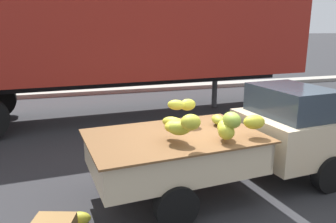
{
  "coord_description": "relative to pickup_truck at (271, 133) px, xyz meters",
  "views": [
    {
      "loc": [
        -2.3,
        -4.58,
        2.74
      ],
      "look_at": [
        -0.69,
        0.73,
        1.32
      ],
      "focal_mm": 35.52,
      "sensor_mm": 36.0,
      "label": 1
    }
  ],
  "objects": [
    {
      "name": "semi_trailer",
      "position": [
        -1.97,
        5.26,
        1.66
      ],
      "size": [
        12.12,
        3.24,
        3.95
      ],
      "rotation": [
        0.0,
        0.0,
        0.06
      ],
      "color": "maroon",
      "rests_on": "ground"
    },
    {
      "name": "fallen_banana_bunch_near_tailgate",
      "position": [
        -3.42,
        -0.5,
        -0.79
      ],
      "size": [
        0.39,
        0.28,
        0.18
      ],
      "primitive_type": "ellipsoid",
      "rotation": [
        0.0,
        0.0,
        6.05
      ],
      "color": "gold",
      "rests_on": "ground"
    },
    {
      "name": "pickup_truck",
      "position": [
        0.0,
        0.0,
        0.0
      ],
      "size": [
        4.91,
        2.14,
        1.7
      ],
      "rotation": [
        0.0,
        0.0,
        0.09
      ],
      "color": "#CCB793",
      "rests_on": "ground"
    },
    {
      "name": "curb_strip",
      "position": [
        -1.12,
        9.22,
        -0.8
      ],
      "size": [
        80.0,
        0.8,
        0.16
      ],
      "primitive_type": "cube",
      "color": "gray",
      "rests_on": "ground"
    },
    {
      "name": "ground",
      "position": [
        -1.12,
        -0.3,
        -0.88
      ],
      "size": [
        220.0,
        220.0,
        0.0
      ],
      "primitive_type": "plane",
      "color": "#28282B"
    }
  ]
}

